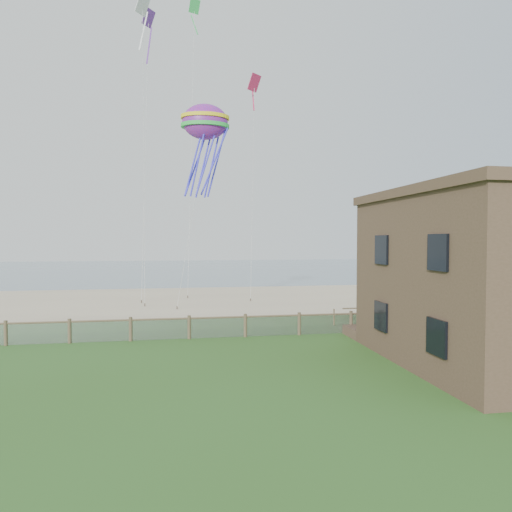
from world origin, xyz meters
name	(u,v)px	position (x,y,z in m)	size (l,w,h in m)	color
ground	(267,368)	(0.00, 0.00, 0.00)	(160.00, 160.00, 0.00)	#30561D
sand_beach	(219,299)	(0.00, 22.00, 0.00)	(72.00, 20.00, 0.02)	tan
ocean	(198,269)	(0.00, 66.00, 0.00)	(160.00, 68.00, 0.02)	slate
chainlink_fence	(245,327)	(0.00, 6.00, 0.55)	(36.20, 0.20, 1.25)	#483728
motel_deck	(475,328)	(13.00, 5.00, 0.25)	(15.00, 2.00, 0.50)	brown
picnic_table	(411,335)	(8.17, 3.34, 0.37)	(1.75, 1.32, 0.74)	brown
octopus_kite	(205,148)	(-1.67, 13.62, 11.60)	(3.35, 2.36, 6.89)	#DB224E
kite_white	(143,19)	(-5.86, 14.51, 20.43)	(1.24, 0.70, 3.11)	white
kite_purple	(149,34)	(-5.60, 16.58, 20.34)	(1.19, 0.70, 3.52)	#6A2F98
kite_red	(254,89)	(2.20, 16.21, 16.65)	(1.25, 0.70, 2.22)	#C82354
kite_green	(195,16)	(-2.16, 19.06, 23.12)	(1.03, 0.70, 2.50)	green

